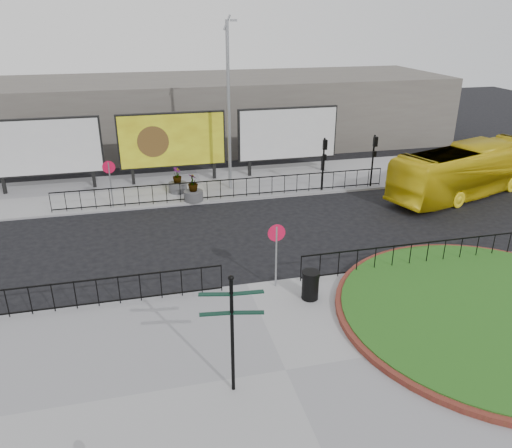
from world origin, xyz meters
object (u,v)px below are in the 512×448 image
object	(u,v)px
litter_bin	(310,285)
bus	(467,170)
billboard_mid	(172,140)
planter_a	(178,184)
planter_b	(193,191)
lamp_post	(229,105)
fingerpost_sign	(232,323)

from	to	relation	value
litter_bin	bus	size ratio (longest dim) A/B	0.10
billboard_mid	litter_bin	world-z (taller)	billboard_mid
litter_bin	planter_a	bearing A→B (deg)	105.39
litter_bin	planter_a	world-z (taller)	planter_a
planter_a	planter_b	size ratio (longest dim) A/B	0.95
billboard_mid	lamp_post	xyz separation A→B (m)	(3.01, -1.97, 2.23)
lamp_post	fingerpost_sign	distance (m)	16.90
billboard_mid	planter_a	size ratio (longest dim) A/B	4.36
billboard_mid	fingerpost_sign	bearing A→B (deg)	-90.28
billboard_mid	bus	distance (m)	16.68
bus	planter_b	distance (m)	15.07
bus	planter_a	xyz separation A→B (m)	(-15.55, 3.96, -0.84)
billboard_mid	planter_b	xyz separation A→B (m)	(0.68, -3.57, -1.97)
planter_a	litter_bin	bearing A→B (deg)	-74.61
litter_bin	planter_b	bearing A→B (deg)	104.20
billboard_mid	bus	bearing A→B (deg)	-20.88
billboard_mid	planter_b	world-z (taller)	billboard_mid
fingerpost_sign	planter_b	distance (m)	14.91
billboard_mid	litter_bin	xyz separation A→B (m)	(3.44, -14.48, -1.95)
lamp_post	litter_bin	bearing A→B (deg)	-88.00
lamp_post	planter_a	world-z (taller)	lamp_post
fingerpost_sign	bus	distance (m)	20.00
fingerpost_sign	bus	xyz separation A→B (m)	(15.64, 12.45, -0.79)
fingerpost_sign	planter_a	size ratio (longest dim) A/B	2.45
litter_bin	planter_b	world-z (taller)	planter_b
fingerpost_sign	litter_bin	distance (m)	5.49
planter_a	planter_b	bearing A→B (deg)	-66.88
planter_a	fingerpost_sign	bearing A→B (deg)	-90.32
lamp_post	planter_b	distance (m)	5.05
bus	planter_b	size ratio (longest dim) A/B	6.86
litter_bin	planter_b	size ratio (longest dim) A/B	0.70
billboard_mid	fingerpost_sign	xyz separation A→B (m)	(-0.09, -18.38, -0.38)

